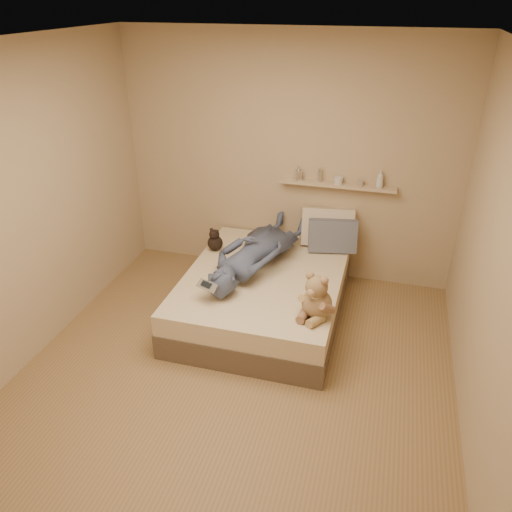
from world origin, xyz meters
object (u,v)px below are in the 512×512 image
(dark_plush, at_px, (215,241))
(pillow_cream, at_px, (328,227))
(person, at_px, (257,250))
(wall_shelf, at_px, (338,185))
(game_console, at_px, (207,286))
(bed, at_px, (264,294))
(teddy_bear, at_px, (316,299))
(pillow_grey, at_px, (333,236))

(dark_plush, distance_m, pillow_cream, 1.21)
(person, relative_size, wall_shelf, 1.27)
(pillow_cream, bearing_deg, game_console, -120.56)
(game_console, xyz_separation_m, wall_shelf, (0.91, 1.51, 0.48))
(bed, relative_size, dark_plush, 7.61)
(teddy_bear, xyz_separation_m, wall_shelf, (-0.05, 1.47, 0.48))
(person, bearing_deg, game_console, 86.57)
(pillow_grey, xyz_separation_m, wall_shelf, (-0.01, 0.22, 0.48))
(game_console, relative_size, teddy_bear, 0.50)
(wall_shelf, bearing_deg, pillow_cream, -127.98)
(person, bearing_deg, dark_plush, -8.26)
(person, bearing_deg, bed, 142.11)
(game_console, distance_m, pillow_cream, 1.66)
(teddy_bear, xyz_separation_m, person, (-0.71, 0.71, 0.01))
(bed, height_order, game_console, game_console)
(pillow_grey, bearing_deg, teddy_bear, -88.40)
(dark_plush, height_order, pillow_grey, pillow_grey)
(wall_shelf, bearing_deg, teddy_bear, -88.18)
(teddy_bear, distance_m, person, 1.00)
(pillow_cream, distance_m, pillow_grey, 0.16)
(wall_shelf, bearing_deg, pillow_grey, -86.90)
(dark_plush, relative_size, pillow_cream, 0.45)
(dark_plush, relative_size, person, 0.16)
(bed, relative_size, pillow_grey, 3.80)
(pillow_grey, bearing_deg, game_console, -125.43)
(person, xyz_separation_m, wall_shelf, (0.66, 0.76, 0.47))
(wall_shelf, bearing_deg, bed, -121.18)
(pillow_cream, bearing_deg, bed, -120.47)
(game_console, distance_m, person, 0.78)
(bed, distance_m, pillow_grey, 0.97)
(pillow_grey, relative_size, person, 0.33)
(game_console, bearing_deg, wall_shelf, 59.02)
(teddy_bear, relative_size, pillow_grey, 0.84)
(pillow_cream, relative_size, wall_shelf, 0.46)
(dark_plush, height_order, pillow_cream, pillow_cream)
(pillow_grey, relative_size, wall_shelf, 0.42)
(game_console, height_order, teddy_bear, teddy_bear)
(teddy_bear, height_order, dark_plush, teddy_bear)
(pillow_cream, height_order, person, pillow_cream)
(dark_plush, xyz_separation_m, pillow_grey, (1.19, 0.33, 0.06))
(bed, xyz_separation_m, pillow_cream, (0.49, 0.83, 0.43))
(bed, relative_size, pillow_cream, 3.45)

